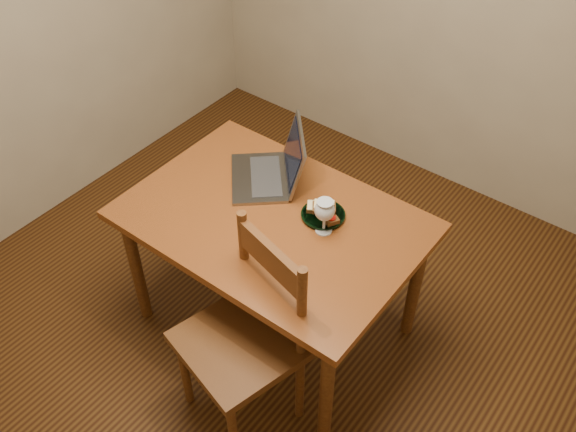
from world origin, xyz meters
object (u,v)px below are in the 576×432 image
Objects in this scene: chair at (243,333)px; milk_glass at (324,216)px; table at (273,231)px; plate at (323,215)px; laptop at (275,167)px.

chair is 0.59m from milk_glass.
table is at bearing -162.62° from milk_glass.
plate is at bearing 106.80° from chair.
table is at bearing -6.09° from laptop.
plate is at bearing 126.89° from milk_glass.
table is 2.32× the size of chair.
chair reaches higher than plate.
milk_glass is (0.03, 0.52, 0.28)m from chair.
table is 2.63× the size of laptop.
milk_glass is at bearing 17.38° from table.
laptop reaches higher than table.
milk_glass reaches higher than table.
chair is 2.84× the size of plate.
laptop is (-0.38, 0.15, -0.02)m from milk_glass.
laptop is (-0.36, 0.67, 0.27)m from chair.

